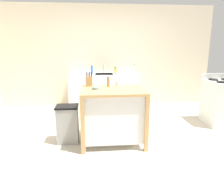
{
  "coord_description": "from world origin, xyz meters",
  "views": [
    {
      "loc": [
        -0.31,
        -3.18,
        1.58
      ],
      "look_at": [
        -0.03,
        0.07,
        0.86
      ],
      "focal_mm": 31.85,
      "sensor_mm": 36.0,
      "label": 1
    }
  ],
  "objects_px": {
    "bowl_stoneware_deep": "(96,88)",
    "bottle_spray_cleaner": "(134,69)",
    "drinking_cup": "(118,83)",
    "knife_block": "(89,81)",
    "bottle_dish_soap": "(115,71)",
    "sink_faucet": "(104,69)",
    "bottle_hand_soap": "(92,70)",
    "kitchen_island": "(113,113)",
    "stove": "(221,102)",
    "trash_bin": "(68,124)",
    "pepper_grinder": "(108,82)"
  },
  "relations": [
    {
      "from": "bottle_hand_soap",
      "to": "knife_block",
      "type": "bearing_deg",
      "value": -90.86
    },
    {
      "from": "drinking_cup",
      "to": "stove",
      "type": "relative_size",
      "value": 0.09
    },
    {
      "from": "kitchen_island",
      "to": "sink_faucet",
      "type": "bearing_deg",
      "value": 91.59
    },
    {
      "from": "bowl_stoneware_deep",
      "to": "drinking_cup",
      "type": "height_order",
      "value": "drinking_cup"
    },
    {
      "from": "sink_faucet",
      "to": "bottle_dish_soap",
      "type": "xyz_separation_m",
      "value": [
        0.29,
        -0.15,
        -0.03
      ]
    },
    {
      "from": "pepper_grinder",
      "to": "bottle_dish_soap",
      "type": "height_order",
      "value": "pepper_grinder"
    },
    {
      "from": "kitchen_island",
      "to": "bottle_dish_soap",
      "type": "distance_m",
      "value": 1.95
    },
    {
      "from": "knife_block",
      "to": "stove",
      "type": "bearing_deg",
      "value": 7.67
    },
    {
      "from": "bowl_stoneware_deep",
      "to": "bottle_hand_soap",
      "type": "distance_m",
      "value": 1.91
    },
    {
      "from": "sink_faucet",
      "to": "bottle_hand_soap",
      "type": "distance_m",
      "value": 0.32
    },
    {
      "from": "bowl_stoneware_deep",
      "to": "trash_bin",
      "type": "xyz_separation_m",
      "value": [
        -0.47,
        0.06,
        -0.61
      ]
    },
    {
      "from": "knife_block",
      "to": "sink_faucet",
      "type": "xyz_separation_m",
      "value": [
        0.33,
        1.76,
        0.0
      ]
    },
    {
      "from": "bowl_stoneware_deep",
      "to": "bottle_spray_cleaner",
      "type": "bearing_deg",
      "value": 62.85
    },
    {
      "from": "kitchen_island",
      "to": "stove",
      "type": "distance_m",
      "value": 2.35
    },
    {
      "from": "kitchen_island",
      "to": "stove",
      "type": "height_order",
      "value": "stove"
    },
    {
      "from": "trash_bin",
      "to": "bottle_spray_cleaner",
      "type": "bearing_deg",
      "value": 51.89
    },
    {
      "from": "bowl_stoneware_deep",
      "to": "drinking_cup",
      "type": "xyz_separation_m",
      "value": [
        0.38,
        0.28,
        0.02
      ]
    },
    {
      "from": "knife_block",
      "to": "pepper_grinder",
      "type": "height_order",
      "value": "knife_block"
    },
    {
      "from": "drinking_cup",
      "to": "knife_block",
      "type": "bearing_deg",
      "value": -177.3
    },
    {
      "from": "bowl_stoneware_deep",
      "to": "bottle_spray_cleaner",
      "type": "relative_size",
      "value": 0.54
    },
    {
      "from": "knife_block",
      "to": "bowl_stoneware_deep",
      "type": "distance_m",
      "value": 0.29
    },
    {
      "from": "pepper_grinder",
      "to": "bottle_hand_soap",
      "type": "height_order",
      "value": "bottle_hand_soap"
    },
    {
      "from": "drinking_cup",
      "to": "pepper_grinder",
      "type": "bearing_deg",
      "value": -151.1
    },
    {
      "from": "drinking_cup",
      "to": "bottle_dish_soap",
      "type": "xyz_separation_m",
      "value": [
        0.13,
        1.59,
        0.02
      ]
    },
    {
      "from": "knife_block",
      "to": "bottle_dish_soap",
      "type": "height_order",
      "value": "knife_block"
    },
    {
      "from": "knife_block",
      "to": "bottle_spray_cleaner",
      "type": "distance_m",
      "value": 1.99
    },
    {
      "from": "drinking_cup",
      "to": "bottle_spray_cleaner",
      "type": "height_order",
      "value": "bottle_spray_cleaner"
    },
    {
      "from": "bottle_hand_soap",
      "to": "bottle_dish_soap",
      "type": "relative_size",
      "value": 1.22
    },
    {
      "from": "knife_block",
      "to": "bottle_dish_soap",
      "type": "bearing_deg",
      "value": 69.14
    },
    {
      "from": "kitchen_island",
      "to": "knife_block",
      "type": "height_order",
      "value": "knife_block"
    },
    {
      "from": "drinking_cup",
      "to": "bottle_dish_soap",
      "type": "relative_size",
      "value": 0.55
    },
    {
      "from": "pepper_grinder",
      "to": "trash_bin",
      "type": "distance_m",
      "value": 0.97
    },
    {
      "from": "bottle_dish_soap",
      "to": "knife_block",
      "type": "bearing_deg",
      "value": -110.86
    },
    {
      "from": "drinking_cup",
      "to": "bottle_spray_cleaner",
      "type": "bearing_deg",
      "value": 69.68
    },
    {
      "from": "drinking_cup",
      "to": "trash_bin",
      "type": "xyz_separation_m",
      "value": [
        -0.85,
        -0.22,
        -0.63
      ]
    },
    {
      "from": "kitchen_island",
      "to": "drinking_cup",
      "type": "xyz_separation_m",
      "value": [
        0.11,
        0.29,
        0.45
      ]
    },
    {
      "from": "trash_bin",
      "to": "pepper_grinder",
      "type": "bearing_deg",
      "value": 10.7
    },
    {
      "from": "drinking_cup",
      "to": "sink_faucet",
      "type": "bearing_deg",
      "value": 95.36
    },
    {
      "from": "sink_faucet",
      "to": "bottle_spray_cleaner",
      "type": "distance_m",
      "value": 0.78
    },
    {
      "from": "kitchen_island",
      "to": "knife_block",
      "type": "xyz_separation_m",
      "value": [
        -0.38,
        0.27,
        0.49
      ]
    },
    {
      "from": "knife_block",
      "to": "pepper_grinder",
      "type": "xyz_separation_m",
      "value": [
        0.32,
        -0.07,
        -0.0
      ]
    },
    {
      "from": "bottle_spray_cleaner",
      "to": "pepper_grinder",
      "type": "bearing_deg",
      "value": -114.15
    },
    {
      "from": "knife_block",
      "to": "bowl_stoneware_deep",
      "type": "relative_size",
      "value": 2.01
    },
    {
      "from": "bottle_dish_soap",
      "to": "sink_faucet",
      "type": "bearing_deg",
      "value": 153.18
    },
    {
      "from": "kitchen_island",
      "to": "stove",
      "type": "xyz_separation_m",
      "value": [
        2.27,
        0.62,
        -0.05
      ]
    },
    {
      "from": "stove",
      "to": "sink_faucet",
      "type": "bearing_deg",
      "value": 148.88
    },
    {
      "from": "knife_block",
      "to": "stove",
      "type": "xyz_separation_m",
      "value": [
        2.65,
        0.36,
        -0.54
      ]
    },
    {
      "from": "pepper_grinder",
      "to": "bottle_dish_soap",
      "type": "xyz_separation_m",
      "value": [
        0.29,
        1.69,
        -0.03
      ]
    },
    {
      "from": "bottle_hand_soap",
      "to": "bowl_stoneware_deep",
      "type": "bearing_deg",
      "value": -87.39
    },
    {
      "from": "sink_faucet",
      "to": "bottle_hand_soap",
      "type": "relative_size",
      "value": 1.05
    }
  ]
}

